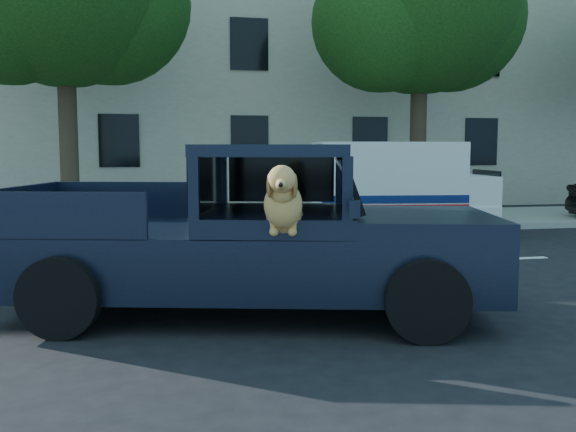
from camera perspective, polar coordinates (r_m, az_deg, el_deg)
name	(u,v)px	position (r m, az deg, el deg)	size (l,w,h in m)	color
ground	(344,323)	(7.28, 5.02, -9.42)	(120.00, 120.00, 0.00)	black
far_sidewalk	(237,224)	(16.14, -4.60, -0.68)	(60.00, 4.00, 0.15)	gray
lane_stripes	(398,263)	(11.06, 9.78, -4.15)	(21.60, 0.14, 0.01)	silver
street_tree_mid	(421,6)	(18.20, 11.78, 17.80)	(6.00, 5.20, 8.60)	#332619
building_main	(291,79)	(23.89, 0.28, 12.10)	(26.00, 6.00, 9.00)	beige
pickup_truck	(244,257)	(7.52, -3.94, -3.69)	(5.87, 3.50, 1.97)	black
mail_truck	(398,196)	(14.26, 9.75, 1.76)	(3.99, 2.33, 2.09)	silver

